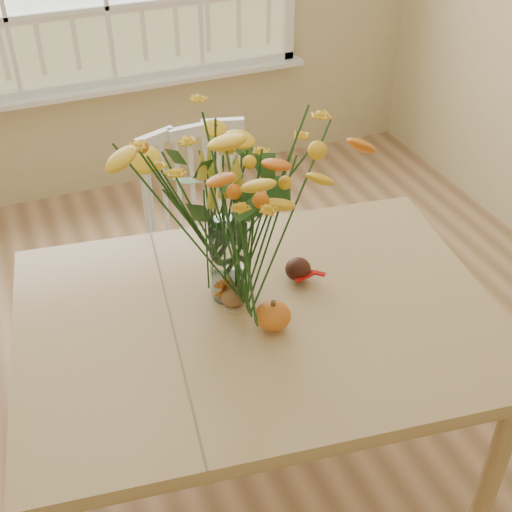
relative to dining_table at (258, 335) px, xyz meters
name	(u,v)px	position (x,y,z in m)	size (l,w,h in m)	color
floor	(256,432)	(0.07, 0.19, -0.75)	(4.00, 4.50, 0.01)	#946C47
dining_table	(258,335)	(0.00, 0.00, 0.00)	(1.69, 1.31, 0.83)	tan
windsor_chair	(204,234)	(0.09, 0.86, -0.17)	(0.50, 0.48, 1.03)	white
flower_vase	(226,185)	(-0.05, 0.13, 0.52)	(0.59, 0.59, 0.70)	white
pumpkin	(273,317)	(0.02, -0.08, 0.14)	(0.11, 0.11, 0.09)	orange
turkey_figurine	(234,297)	(-0.06, 0.06, 0.14)	(0.09, 0.07, 0.11)	#CCB78C
dark_gourd	(298,270)	(0.20, 0.12, 0.13)	(0.13, 0.10, 0.08)	#38160F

